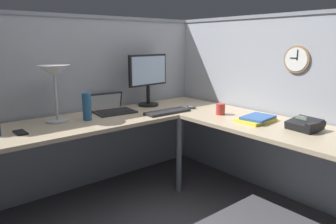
{
  "coord_description": "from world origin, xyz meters",
  "views": [
    {
      "loc": [
        -1.61,
        -1.84,
        1.35
      ],
      "look_at": [
        -0.03,
        0.08,
        0.79
      ],
      "focal_mm": 33.63,
      "sensor_mm": 36.0,
      "label": 1
    }
  ],
  "objects_px": {
    "laptop": "(110,108)",
    "cell_phone": "(20,132)",
    "book_stack": "(257,119)",
    "wall_clock": "(297,59)",
    "desk_lamp_dome": "(54,76)",
    "computer_mouse": "(191,107)",
    "thermos_flask": "(87,107)",
    "keyboard": "(168,112)",
    "office_phone": "(305,125)",
    "monitor": "(148,76)",
    "coffee_mug": "(220,109)"
  },
  "relations": [
    {
      "from": "laptop",
      "to": "cell_phone",
      "type": "distance_m",
      "value": 0.87
    },
    {
      "from": "book_stack",
      "to": "wall_clock",
      "type": "xyz_separation_m",
      "value": [
        0.36,
        -0.1,
        0.46
      ]
    },
    {
      "from": "laptop",
      "to": "desk_lamp_dome",
      "type": "bearing_deg",
      "value": -170.16
    },
    {
      "from": "cell_phone",
      "to": "book_stack",
      "type": "height_order",
      "value": "book_stack"
    },
    {
      "from": "laptop",
      "to": "book_stack",
      "type": "xyz_separation_m",
      "value": [
        0.7,
        -1.08,
        -0.0
      ]
    },
    {
      "from": "computer_mouse",
      "to": "book_stack",
      "type": "height_order",
      "value": "book_stack"
    },
    {
      "from": "computer_mouse",
      "to": "cell_phone",
      "type": "bearing_deg",
      "value": 174.13
    },
    {
      "from": "desk_lamp_dome",
      "to": "cell_phone",
      "type": "relative_size",
      "value": 3.09
    },
    {
      "from": "desk_lamp_dome",
      "to": "thermos_flask",
      "type": "relative_size",
      "value": 2.02
    },
    {
      "from": "laptop",
      "to": "thermos_flask",
      "type": "distance_m",
      "value": 0.37
    },
    {
      "from": "keyboard",
      "to": "thermos_flask",
      "type": "xyz_separation_m",
      "value": [
        -0.66,
        0.22,
        0.1
      ]
    },
    {
      "from": "thermos_flask",
      "to": "office_phone",
      "type": "distance_m",
      "value": 1.66
    },
    {
      "from": "monitor",
      "to": "cell_phone",
      "type": "relative_size",
      "value": 3.47
    },
    {
      "from": "computer_mouse",
      "to": "office_phone",
      "type": "height_order",
      "value": "office_phone"
    },
    {
      "from": "thermos_flask",
      "to": "office_phone",
      "type": "xyz_separation_m",
      "value": [
        1.07,
        -1.27,
        -0.07
      ]
    },
    {
      "from": "keyboard",
      "to": "cell_phone",
      "type": "distance_m",
      "value": 1.2
    },
    {
      "from": "desk_lamp_dome",
      "to": "coffee_mug",
      "type": "distance_m",
      "value": 1.39
    },
    {
      "from": "keyboard",
      "to": "computer_mouse",
      "type": "distance_m",
      "value": 0.3
    },
    {
      "from": "laptop",
      "to": "computer_mouse",
      "type": "xyz_separation_m",
      "value": [
        0.64,
        -0.39,
        -0.01
      ]
    },
    {
      "from": "laptop",
      "to": "wall_clock",
      "type": "distance_m",
      "value": 1.65
    },
    {
      "from": "coffee_mug",
      "to": "computer_mouse",
      "type": "bearing_deg",
      "value": 93.56
    },
    {
      "from": "desk_lamp_dome",
      "to": "book_stack",
      "type": "distance_m",
      "value": 1.61
    },
    {
      "from": "wall_clock",
      "to": "office_phone",
      "type": "bearing_deg",
      "value": -137.92
    },
    {
      "from": "monitor",
      "to": "cell_phone",
      "type": "xyz_separation_m",
      "value": [
        -1.25,
        -0.22,
        -0.29
      ]
    },
    {
      "from": "monitor",
      "to": "computer_mouse",
      "type": "height_order",
      "value": "monitor"
    },
    {
      "from": "keyboard",
      "to": "wall_clock",
      "type": "height_order",
      "value": "wall_clock"
    },
    {
      "from": "monitor",
      "to": "computer_mouse",
      "type": "relative_size",
      "value": 4.81
    },
    {
      "from": "cell_phone",
      "to": "thermos_flask",
      "type": "height_order",
      "value": "thermos_flask"
    },
    {
      "from": "monitor",
      "to": "laptop",
      "type": "distance_m",
      "value": 0.49
    },
    {
      "from": "keyboard",
      "to": "coffee_mug",
      "type": "relative_size",
      "value": 4.48
    },
    {
      "from": "office_phone",
      "to": "book_stack",
      "type": "relative_size",
      "value": 0.76
    },
    {
      "from": "thermos_flask",
      "to": "book_stack",
      "type": "distance_m",
      "value": 1.36
    },
    {
      "from": "laptop",
      "to": "office_phone",
      "type": "xyz_separation_m",
      "value": [
        0.76,
        -1.45,
        0.01
      ]
    },
    {
      "from": "computer_mouse",
      "to": "wall_clock",
      "type": "bearing_deg",
      "value": -62.65
    },
    {
      "from": "monitor",
      "to": "office_phone",
      "type": "bearing_deg",
      "value": -76.4
    },
    {
      "from": "office_phone",
      "to": "book_stack",
      "type": "distance_m",
      "value": 0.37
    },
    {
      "from": "computer_mouse",
      "to": "office_phone",
      "type": "bearing_deg",
      "value": -83.89
    },
    {
      "from": "keyboard",
      "to": "thermos_flask",
      "type": "bearing_deg",
      "value": 163.08
    },
    {
      "from": "keyboard",
      "to": "laptop",
      "type": "bearing_deg",
      "value": 132.22
    },
    {
      "from": "cell_phone",
      "to": "thermos_flask",
      "type": "bearing_deg",
      "value": 4.6
    },
    {
      "from": "monitor",
      "to": "wall_clock",
      "type": "bearing_deg",
      "value": -61.06
    },
    {
      "from": "office_phone",
      "to": "wall_clock",
      "type": "bearing_deg",
      "value": 42.08
    },
    {
      "from": "thermos_flask",
      "to": "cell_phone",
      "type": "bearing_deg",
      "value": -174.11
    },
    {
      "from": "wall_clock",
      "to": "keyboard",
      "type": "bearing_deg",
      "value": 132.06
    },
    {
      "from": "computer_mouse",
      "to": "keyboard",
      "type": "bearing_deg",
      "value": -178.28
    },
    {
      "from": "monitor",
      "to": "coffee_mug",
      "type": "bearing_deg",
      "value": -70.42
    },
    {
      "from": "thermos_flask",
      "to": "office_phone",
      "type": "bearing_deg",
      "value": -49.81
    },
    {
      "from": "computer_mouse",
      "to": "thermos_flask",
      "type": "relative_size",
      "value": 0.47
    },
    {
      "from": "wall_clock",
      "to": "cell_phone",
      "type": "bearing_deg",
      "value": 153.47
    },
    {
      "from": "book_stack",
      "to": "wall_clock",
      "type": "relative_size",
      "value": 1.35
    }
  ]
}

